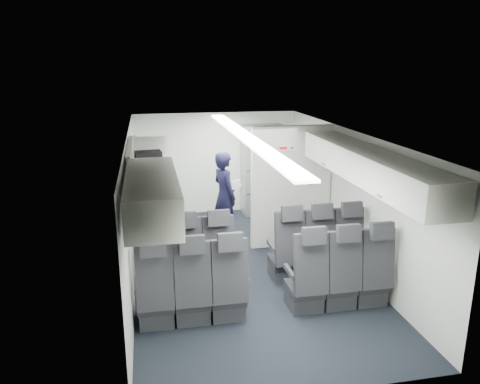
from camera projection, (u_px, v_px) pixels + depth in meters
name	position (u px, v px, depth m)	size (l,w,h in m)	color
cabin_shell	(245.00, 201.00, 7.14)	(3.41, 6.01, 2.16)	black
seat_row_front	(253.00, 258.00, 6.83)	(3.33, 0.56, 1.24)	black
seat_row_mid	(268.00, 286.00, 5.98)	(3.33, 0.56, 1.24)	black
overhead_bin_left_rear	(152.00, 194.00, 4.78)	(0.53, 1.80, 0.40)	white
overhead_bin_left_front_open	(147.00, 169.00, 6.46)	(0.64, 1.70, 0.72)	#9E9E93
overhead_bin_right_rear	(402.00, 181.00, 5.31)	(0.53, 1.80, 0.40)	white
overhead_bin_right_front	(341.00, 153.00, 6.97)	(0.53, 1.70, 0.40)	white
bulkhead_partition	(291.00, 187.00, 8.09)	(1.40, 0.15, 2.13)	silver
galley_unit	(262.00, 170.00, 9.93)	(0.85, 0.52, 1.90)	#939399
boarding_door	(137.00, 190.00, 8.34)	(0.12, 1.27, 1.86)	silver
flight_attendant	(224.00, 196.00, 8.47)	(0.60, 0.39, 1.63)	black
carry_on_bag	(148.00, 159.00, 6.72)	(0.37, 0.26, 0.22)	black
papers	(235.00, 185.00, 8.40)	(0.21, 0.02, 0.15)	white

